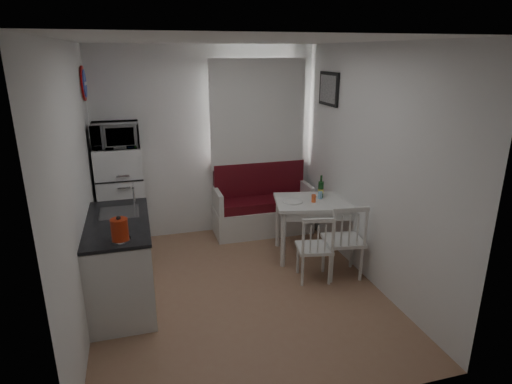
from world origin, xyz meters
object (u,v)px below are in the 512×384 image
(dining_table, at_px, (315,207))
(microwave, at_px, (115,135))
(kettle, at_px, (120,230))
(fridge, at_px, (122,200))
(kitchen_counter, at_px, (121,261))
(chair_left, at_px, (317,242))
(chair_right, at_px, (348,234))
(wine_bottle, at_px, (321,186))
(bench, at_px, (262,210))

(dining_table, distance_m, microwave, 2.60)
(kettle, bearing_deg, fridge, 90.97)
(kitchen_counter, xyz_separation_m, chair_left, (2.09, -0.21, 0.04))
(fridge, xyz_separation_m, microwave, (0.00, -0.05, 0.85))
(microwave, bearing_deg, chair_left, -34.16)
(dining_table, xyz_separation_m, chair_right, (0.11, -0.66, -0.10))
(microwave, relative_size, kettle, 2.29)
(chair_left, distance_m, microwave, 2.71)
(microwave, bearing_deg, wine_bottle, -15.03)
(chair_left, height_order, fridge, fridge)
(dining_table, relative_size, fridge, 0.80)
(chair_right, xyz_separation_m, wine_bottle, (0.00, 0.76, 0.33))
(chair_right, xyz_separation_m, kettle, (-2.40, -0.31, 0.46))
(chair_right, bearing_deg, kettle, -164.42)
(kitchen_counter, bearing_deg, fridge, 89.10)
(wine_bottle, bearing_deg, fridge, 163.88)
(chair_left, height_order, microwave, microwave)
(dining_table, bearing_deg, kettle, -144.62)
(dining_table, xyz_separation_m, chair_left, (-0.25, -0.65, -0.16))
(bench, height_order, chair_right, bench)
(fridge, height_order, wine_bottle, fridge)
(bench, bearing_deg, dining_table, -65.44)
(dining_table, xyz_separation_m, wine_bottle, (0.11, 0.10, 0.23))
(fridge, bearing_deg, bench, 3.38)
(wine_bottle, bearing_deg, dining_table, -137.35)
(kitchen_counter, distance_m, wine_bottle, 2.55)
(bench, relative_size, chair_right, 2.87)
(kettle, height_order, wine_bottle, kettle)
(dining_table, bearing_deg, kitchen_counter, -157.03)
(bench, distance_m, wine_bottle, 1.12)
(dining_table, relative_size, chair_right, 2.29)
(bench, relative_size, wine_bottle, 4.86)
(microwave, distance_m, wine_bottle, 2.60)
(bench, bearing_deg, chair_right, -71.55)
(dining_table, relative_size, microwave, 2.04)
(chair_left, bearing_deg, chair_right, 9.11)
(wine_bottle, bearing_deg, microwave, 164.97)
(kettle, xyz_separation_m, wine_bottle, (2.40, 1.08, -0.13))
(bench, xyz_separation_m, fridge, (-1.90, -0.11, 0.37))
(chair_right, height_order, wine_bottle, wine_bottle)
(dining_table, bearing_deg, chair_left, -98.66)
(bench, height_order, wine_bottle, wine_bottle)
(chair_left, height_order, kettle, kettle)
(dining_table, height_order, microwave, microwave)
(chair_left, height_order, chair_right, chair_right)
(chair_right, bearing_deg, dining_table, 107.42)
(microwave, distance_m, kettle, 1.81)
(kitchen_counter, bearing_deg, microwave, 89.06)
(microwave, relative_size, wine_bottle, 1.91)
(kettle, bearing_deg, dining_table, 23.10)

